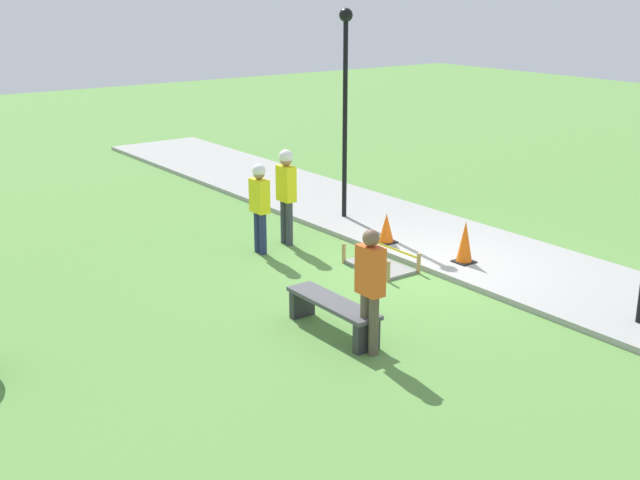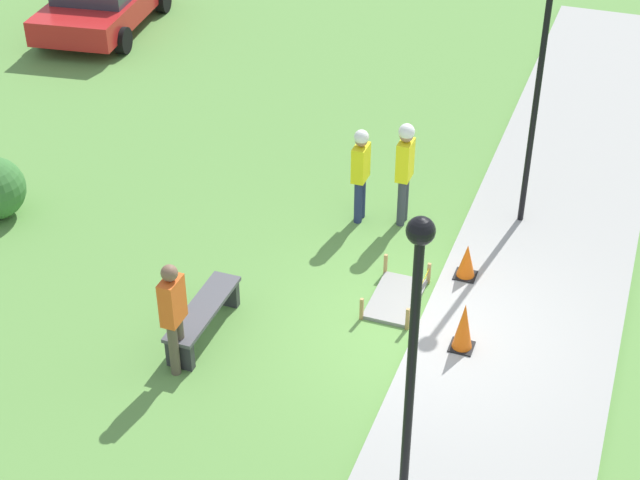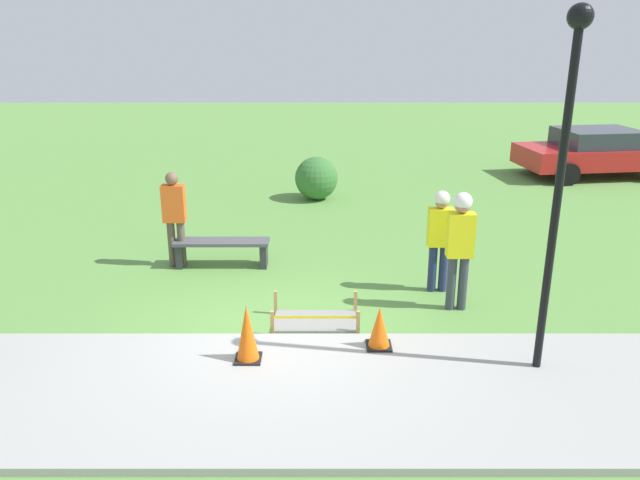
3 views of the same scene
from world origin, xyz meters
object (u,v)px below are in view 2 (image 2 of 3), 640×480
(worker_assistant, at_px, (405,164))
(bystander_in_orange_shirt, at_px, (173,312))
(lamppost_near, at_px, (541,68))
(traffic_cone_far_patch, at_px, (467,261))
(parked_car_red, at_px, (103,0))
(traffic_cone_near_patch, at_px, (464,326))
(park_bench, at_px, (203,315))
(worker_supervisor, at_px, (361,168))
(lamppost_far, at_px, (413,346))

(worker_assistant, height_order, bystander_in_orange_shirt, worker_assistant)
(bystander_in_orange_shirt, xyz_separation_m, lamppost_near, (5.37, -3.79, 1.88))
(worker_assistant, bearing_deg, traffic_cone_far_patch, -133.16)
(traffic_cone_far_patch, height_order, parked_car_red, parked_car_red)
(traffic_cone_far_patch, bearing_deg, traffic_cone_near_patch, -168.62)
(park_bench, bearing_deg, parked_car_red, 36.90)
(bystander_in_orange_shirt, bearing_deg, worker_supervisor, -14.13)
(bystander_in_orange_shirt, distance_m, lamppost_far, 4.50)
(traffic_cone_near_patch, bearing_deg, lamppost_far, -178.51)
(traffic_cone_far_patch, xyz_separation_m, park_bench, (-2.59, 3.28, -0.04))
(worker_assistant, height_order, lamppost_near, lamppost_near)
(worker_assistant, bearing_deg, bystander_in_orange_shirt, 158.51)
(traffic_cone_far_patch, relative_size, worker_assistant, 0.31)
(park_bench, height_order, bystander_in_orange_shirt, bystander_in_orange_shirt)
(bystander_in_orange_shirt, height_order, lamppost_near, lamppost_near)
(lamppost_far, bearing_deg, worker_supervisor, 22.14)
(park_bench, distance_m, lamppost_far, 5.16)
(traffic_cone_near_patch, distance_m, lamppost_far, 4.17)
(worker_supervisor, bearing_deg, worker_assistant, -76.78)
(traffic_cone_far_patch, height_order, bystander_in_orange_shirt, bystander_in_orange_shirt)
(park_bench, height_order, lamppost_near, lamppost_near)
(traffic_cone_far_patch, height_order, worker_supervisor, worker_supervisor)
(lamppost_near, distance_m, lamppost_far, 7.10)
(worker_supervisor, height_order, bystander_in_orange_shirt, bystander_in_orange_shirt)
(worker_supervisor, xyz_separation_m, lamppost_far, (-6.31, -2.57, 1.84))
(lamppost_far, bearing_deg, traffic_cone_near_patch, 1.49)
(park_bench, xyz_separation_m, worker_supervisor, (3.75, -1.15, 0.67))
(park_bench, height_order, worker_assistant, worker_assistant)
(traffic_cone_near_patch, relative_size, park_bench, 0.44)
(traffic_cone_far_patch, distance_m, park_bench, 4.18)
(traffic_cone_far_patch, relative_size, lamppost_far, 0.14)
(lamppost_near, bearing_deg, park_bench, 140.23)
(bystander_in_orange_shirt, bearing_deg, lamppost_near, -35.20)
(parked_car_red, bearing_deg, worker_assistant, -130.63)
(traffic_cone_far_patch, height_order, worker_assistant, worker_assistant)
(traffic_cone_near_patch, relative_size, worker_supervisor, 0.45)
(worker_supervisor, height_order, lamppost_near, lamppost_near)
(worker_supervisor, relative_size, parked_car_red, 0.37)
(traffic_cone_far_patch, distance_m, worker_assistant, 2.08)
(traffic_cone_near_patch, relative_size, parked_car_red, 0.17)
(traffic_cone_far_patch, distance_m, worker_supervisor, 2.51)
(parked_car_red, bearing_deg, lamppost_near, -123.39)
(bystander_in_orange_shirt, bearing_deg, traffic_cone_far_patch, -43.88)
(worker_supervisor, relative_size, worker_assistant, 0.92)
(lamppost_near, bearing_deg, parked_car_red, 64.38)
(traffic_cone_far_patch, xyz_separation_m, worker_supervisor, (1.16, 2.13, 0.63))
(park_bench, relative_size, parked_car_red, 0.37)
(park_bench, xyz_separation_m, bystander_in_orange_shirt, (-0.82, 0.00, 0.66))
(traffic_cone_near_patch, bearing_deg, park_bench, 103.50)
(bystander_in_orange_shirt, relative_size, lamppost_near, 0.41)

